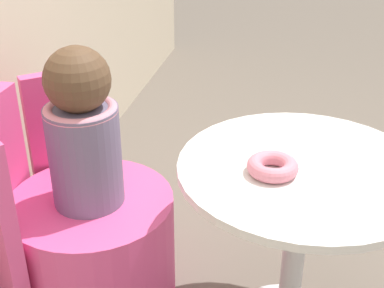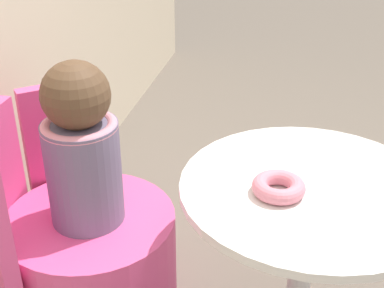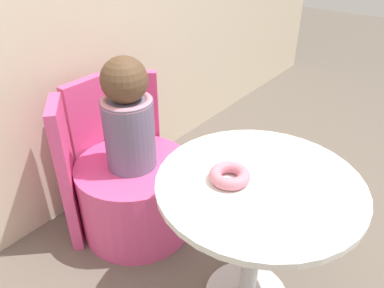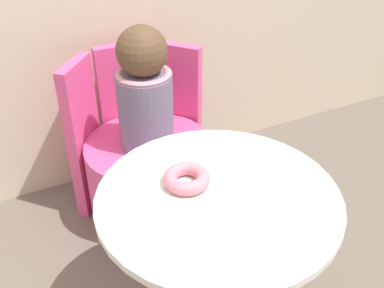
{
  "view_description": "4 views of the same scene",
  "coord_description": "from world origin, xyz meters",
  "px_view_note": "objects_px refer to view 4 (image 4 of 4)",
  "views": [
    {
      "loc": [
        -1.27,
        0.04,
        1.41
      ],
      "look_at": [
        0.12,
        0.33,
        0.66
      ],
      "focal_mm": 50.0,
      "sensor_mm": 36.0,
      "label": 1
    },
    {
      "loc": [
        -1.2,
        0.06,
        1.44
      ],
      "look_at": [
        0.19,
        0.36,
        0.68
      ],
      "focal_mm": 50.0,
      "sensor_mm": 36.0,
      "label": 2
    },
    {
      "loc": [
        -0.88,
        -0.45,
        1.43
      ],
      "look_at": [
        0.18,
        0.36,
        0.61
      ],
      "focal_mm": 35.0,
      "sensor_mm": 36.0,
      "label": 3
    },
    {
      "loc": [
        -0.43,
        -0.89,
        1.49
      ],
      "look_at": [
        0.18,
        0.34,
        0.59
      ],
      "focal_mm": 42.0,
      "sensor_mm": 36.0,
      "label": 4
    }
  ],
  "objects_px": {
    "tub_chair": "(150,179)",
    "donut": "(187,178)",
    "round_table": "(217,228)",
    "child_figure": "(144,91)"
  },
  "relations": [
    {
      "from": "tub_chair",
      "to": "donut",
      "type": "height_order",
      "value": "donut"
    },
    {
      "from": "round_table",
      "to": "child_figure",
      "type": "distance_m",
      "value": 0.71
    },
    {
      "from": "tub_chair",
      "to": "child_figure",
      "type": "height_order",
      "value": "child_figure"
    },
    {
      "from": "tub_chair",
      "to": "donut",
      "type": "distance_m",
      "value": 0.77
    },
    {
      "from": "round_table",
      "to": "child_figure",
      "type": "xyz_separation_m",
      "value": [
        0.04,
        0.69,
        0.16
      ]
    },
    {
      "from": "round_table",
      "to": "tub_chair",
      "type": "distance_m",
      "value": 0.75
    },
    {
      "from": "round_table",
      "to": "tub_chair",
      "type": "bearing_deg",
      "value": 87.03
    },
    {
      "from": "round_table",
      "to": "child_figure",
      "type": "height_order",
      "value": "child_figure"
    },
    {
      "from": "round_table",
      "to": "donut",
      "type": "distance_m",
      "value": 0.19
    },
    {
      "from": "round_table",
      "to": "tub_chair",
      "type": "relative_size",
      "value": 1.29
    }
  ]
}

